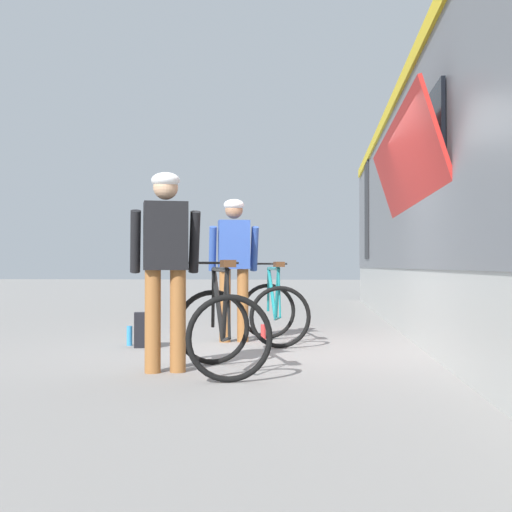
{
  "coord_description": "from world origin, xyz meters",
  "views": [
    {
      "loc": [
        0.33,
        -7.62,
        0.93
      ],
      "look_at": [
        -0.35,
        0.16,
        1.05
      ],
      "focal_mm": 48.22,
      "sensor_mm": 36.0,
      "label": 1
    }
  ],
  "objects_px": {
    "cyclist_far_in_dark": "(165,253)",
    "backpack_on_platform": "(146,330)",
    "water_bottle_near_the_bikes": "(263,333)",
    "cyclist_near_in_blue": "(234,256)",
    "bicycle_near_teal": "(274,310)",
    "bicycle_far_black": "(221,327)",
    "water_bottle_by_the_backpack": "(130,336)"
  },
  "relations": [
    {
      "from": "cyclist_near_in_blue",
      "to": "backpack_on_platform",
      "type": "bearing_deg",
      "value": -146.02
    },
    {
      "from": "cyclist_far_in_dark",
      "to": "bicycle_near_teal",
      "type": "distance_m",
      "value": 2.57
    },
    {
      "from": "cyclist_near_in_blue",
      "to": "backpack_on_platform",
      "type": "height_order",
      "value": "cyclist_near_in_blue"
    },
    {
      "from": "backpack_on_platform",
      "to": "water_bottle_by_the_backpack",
      "type": "relative_size",
      "value": 1.74
    },
    {
      "from": "cyclist_near_in_blue",
      "to": "water_bottle_near_the_bikes",
      "type": "xyz_separation_m",
      "value": [
        0.35,
        0.13,
        -0.95
      ]
    },
    {
      "from": "bicycle_far_black",
      "to": "bicycle_near_teal",
      "type": "bearing_deg",
      "value": 82.15
    },
    {
      "from": "cyclist_near_in_blue",
      "to": "bicycle_near_teal",
      "type": "xyz_separation_m",
      "value": [
        0.5,
        -0.11,
        -0.65
      ]
    },
    {
      "from": "cyclist_far_in_dark",
      "to": "bicycle_far_black",
      "type": "relative_size",
      "value": 1.44
    },
    {
      "from": "cyclist_near_in_blue",
      "to": "cyclist_far_in_dark",
      "type": "distance_m",
      "value": 2.48
    },
    {
      "from": "bicycle_near_teal",
      "to": "backpack_on_platform",
      "type": "relative_size",
      "value": 2.98
    },
    {
      "from": "cyclist_near_in_blue",
      "to": "cyclist_far_in_dark",
      "type": "relative_size",
      "value": 1.0
    },
    {
      "from": "cyclist_near_in_blue",
      "to": "cyclist_far_in_dark",
      "type": "xyz_separation_m",
      "value": [
        -0.31,
        -2.46,
        0.0
      ]
    },
    {
      "from": "bicycle_near_teal",
      "to": "water_bottle_by_the_backpack",
      "type": "distance_m",
      "value": 1.74
    },
    {
      "from": "cyclist_near_in_blue",
      "to": "bicycle_near_teal",
      "type": "relative_size",
      "value": 1.48
    },
    {
      "from": "bicycle_far_black",
      "to": "cyclist_far_in_dark",
      "type": "bearing_deg",
      "value": -178.76
    },
    {
      "from": "cyclist_near_in_blue",
      "to": "backpack_on_platform",
      "type": "distance_m",
      "value": 1.42
    },
    {
      "from": "water_bottle_near_the_bikes",
      "to": "backpack_on_platform",
      "type": "bearing_deg",
      "value": -149.59
    },
    {
      "from": "bicycle_far_black",
      "to": "water_bottle_by_the_backpack",
      "type": "bearing_deg",
      "value": 124.63
    },
    {
      "from": "bicycle_far_black",
      "to": "water_bottle_near_the_bikes",
      "type": "relative_size",
      "value": 5.88
    },
    {
      "from": "bicycle_far_black",
      "to": "backpack_on_platform",
      "type": "xyz_separation_m",
      "value": [
        -1.12,
        1.82,
        -0.2
      ]
    },
    {
      "from": "cyclist_near_in_blue",
      "to": "bicycle_near_teal",
      "type": "distance_m",
      "value": 0.83
    },
    {
      "from": "bicycle_far_black",
      "to": "backpack_on_platform",
      "type": "distance_m",
      "value": 2.15
    },
    {
      "from": "bicycle_far_black",
      "to": "backpack_on_platform",
      "type": "height_order",
      "value": "bicycle_far_black"
    },
    {
      "from": "cyclist_near_in_blue",
      "to": "bicycle_far_black",
      "type": "xyz_separation_m",
      "value": [
        0.18,
        -2.45,
        -0.65
      ]
    },
    {
      "from": "cyclist_far_in_dark",
      "to": "water_bottle_near_the_bikes",
      "type": "height_order",
      "value": "cyclist_far_in_dark"
    },
    {
      "from": "cyclist_near_in_blue",
      "to": "bicycle_near_teal",
      "type": "bearing_deg",
      "value": -12.79
    },
    {
      "from": "backpack_on_platform",
      "to": "water_bottle_near_the_bikes",
      "type": "relative_size",
      "value": 1.92
    },
    {
      "from": "cyclist_far_in_dark",
      "to": "water_bottle_near_the_bikes",
      "type": "relative_size",
      "value": 8.45
    },
    {
      "from": "bicycle_near_teal",
      "to": "water_bottle_near_the_bikes",
      "type": "distance_m",
      "value": 0.41
    },
    {
      "from": "cyclist_far_in_dark",
      "to": "backpack_on_platform",
      "type": "bearing_deg",
      "value": 108.95
    },
    {
      "from": "cyclist_far_in_dark",
      "to": "backpack_on_platform",
      "type": "relative_size",
      "value": 4.4
    },
    {
      "from": "bicycle_far_black",
      "to": "backpack_on_platform",
      "type": "relative_size",
      "value": 3.06
    }
  ]
}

